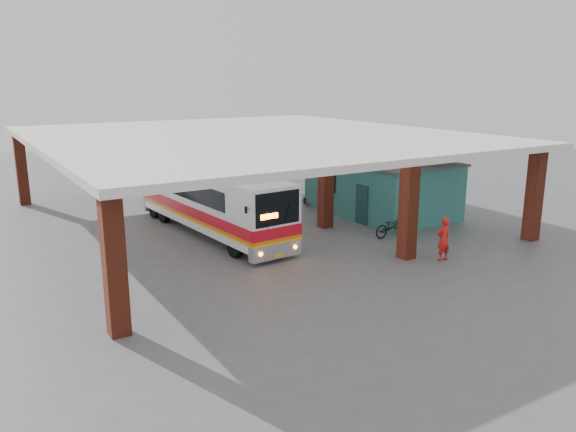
# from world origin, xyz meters

# --- Properties ---
(ground) EXTENTS (90.00, 90.00, 0.00)m
(ground) POSITION_xyz_m (0.00, 0.00, 0.00)
(ground) COLOR #515154
(ground) RESTS_ON ground
(brick_columns) EXTENTS (20.10, 21.60, 4.35)m
(brick_columns) POSITION_xyz_m (1.43, 5.00, 2.17)
(brick_columns) COLOR maroon
(brick_columns) RESTS_ON ground
(canopy_roof) EXTENTS (21.00, 23.00, 0.30)m
(canopy_roof) POSITION_xyz_m (0.50, 6.50, 4.50)
(canopy_roof) COLOR silver
(canopy_roof) RESTS_ON brick_columns
(shop_building) EXTENTS (5.20, 8.20, 3.11)m
(shop_building) POSITION_xyz_m (7.49, 4.00, 1.56)
(shop_building) COLOR #2E736F
(shop_building) RESTS_ON ground
(coach_bus) EXTENTS (3.31, 11.83, 3.40)m
(coach_bus) POSITION_xyz_m (-2.47, 5.00, 1.69)
(coach_bus) COLOR white
(coach_bus) RESTS_ON ground
(motorcycle) EXTENTS (2.07, 0.78, 1.08)m
(motorcycle) POSITION_xyz_m (4.70, -0.17, 0.54)
(motorcycle) COLOR black
(motorcycle) RESTS_ON ground
(pedestrian) EXTENTS (0.70, 0.46, 1.88)m
(pedestrian) POSITION_xyz_m (4.06, -4.06, 0.94)
(pedestrian) COLOR red
(pedestrian) RESTS_ON ground
(red_chair) EXTENTS (0.42, 0.42, 0.70)m
(red_chair) POSITION_xyz_m (5.08, 7.57, 0.32)
(red_chair) COLOR red
(red_chair) RESTS_ON ground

